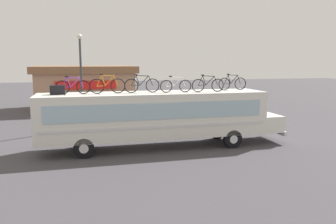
# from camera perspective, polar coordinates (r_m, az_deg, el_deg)

# --- Properties ---
(ground_plane) EXTENTS (120.00, 120.00, 0.00)m
(ground_plane) POSITION_cam_1_polar(r_m,az_deg,el_deg) (17.58, -2.33, -6.11)
(ground_plane) COLOR #423F44
(bus) EXTENTS (12.95, 2.49, 2.91)m
(bus) POSITION_cam_1_polar(r_m,az_deg,el_deg) (17.27, -1.62, -0.49)
(bus) COLOR silver
(bus) RESTS_ON ground
(luggage_bag_1) EXTENTS (0.69, 0.42, 0.45)m
(luggage_bag_1) POSITION_cam_1_polar(r_m,az_deg,el_deg) (16.89, -18.43, 3.64)
(luggage_bag_1) COLOR black
(luggage_bag_1) RESTS_ON bus
(rooftop_bicycle_1) EXTENTS (1.65, 0.44, 0.89)m
(rooftop_bicycle_1) POSITION_cam_1_polar(r_m,az_deg,el_deg) (16.79, -16.03, 4.22)
(rooftop_bicycle_1) COLOR black
(rooftop_bicycle_1) RESTS_ON bus
(rooftop_bicycle_2) EXTENTS (1.77, 0.44, 0.98)m
(rooftop_bicycle_2) POSITION_cam_1_polar(r_m,az_deg,el_deg) (16.76, -10.38, 4.53)
(rooftop_bicycle_2) COLOR black
(rooftop_bicycle_2) RESTS_ON bus
(rooftop_bicycle_3) EXTENTS (1.81, 0.44, 0.95)m
(rooftop_bicycle_3) POSITION_cam_1_polar(r_m,az_deg,el_deg) (16.97, -4.51, 4.65)
(rooftop_bicycle_3) COLOR black
(rooftop_bicycle_3) RESTS_ON bus
(rooftop_bicycle_4) EXTENTS (1.66, 0.44, 0.86)m
(rooftop_bicycle_4) POSITION_cam_1_polar(r_m,az_deg,el_deg) (17.07, 1.33, 4.59)
(rooftop_bicycle_4) COLOR black
(rooftop_bicycle_4) RESTS_ON bus
(rooftop_bicycle_5) EXTENTS (1.77, 0.44, 0.91)m
(rooftop_bicycle_5) POSITION_cam_1_polar(r_m,az_deg,el_deg) (17.49, 6.86, 4.69)
(rooftop_bicycle_5) COLOR black
(rooftop_bicycle_5) RESTS_ON bus
(rooftop_bicycle_6) EXTENTS (1.65, 0.44, 0.91)m
(rooftop_bicycle_6) POSITION_cam_1_polar(r_m,az_deg,el_deg) (18.81, 10.99, 4.87)
(rooftop_bicycle_6) COLOR black
(rooftop_bicycle_6) RESTS_ON bus
(roadside_building) EXTENTS (9.27, 6.97, 4.05)m
(roadside_building) POSITION_cam_1_polar(r_m,az_deg,el_deg) (32.81, -13.95, 4.22)
(roadside_building) COLOR tan
(roadside_building) RESTS_ON ground
(street_lamp) EXTENTS (0.33, 0.33, 6.25)m
(street_lamp) POSITION_cam_1_polar(r_m,az_deg,el_deg) (22.70, -14.72, 6.45)
(street_lamp) COLOR #38383D
(street_lamp) RESTS_ON ground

